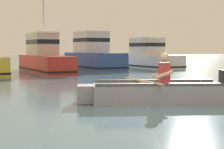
{
  "coord_description": "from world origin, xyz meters",
  "views": [
    {
      "loc": [
        -3.87,
        -6.33,
        1.29
      ],
      "look_at": [
        0.32,
        3.04,
        0.55
      ],
      "focal_mm": 57.56,
      "sensor_mm": 36.0,
      "label": 1
    }
  ],
  "objects_px": {
    "rowboat_with_person": "(155,92)",
    "moored_boat_white": "(149,57)",
    "moored_boat_blue": "(93,55)",
    "moored_boat_red": "(44,57)"
  },
  "relations": [
    {
      "from": "rowboat_with_person",
      "to": "moored_boat_blue",
      "type": "height_order",
      "value": "moored_boat_blue"
    },
    {
      "from": "moored_boat_blue",
      "to": "moored_boat_white",
      "type": "relative_size",
      "value": 1.0
    },
    {
      "from": "rowboat_with_person",
      "to": "moored_boat_white",
      "type": "relative_size",
      "value": 0.71
    },
    {
      "from": "moored_boat_red",
      "to": "moored_boat_white",
      "type": "relative_size",
      "value": 1.18
    },
    {
      "from": "moored_boat_white",
      "to": "moored_boat_blue",
      "type": "bearing_deg",
      "value": 176.46
    },
    {
      "from": "rowboat_with_person",
      "to": "moored_boat_red",
      "type": "height_order",
      "value": "moored_boat_red"
    },
    {
      "from": "moored_boat_red",
      "to": "moored_boat_blue",
      "type": "distance_m",
      "value": 3.82
    },
    {
      "from": "rowboat_with_person",
      "to": "moored_boat_blue",
      "type": "bearing_deg",
      "value": 74.85
    },
    {
      "from": "moored_boat_red",
      "to": "moored_boat_blue",
      "type": "bearing_deg",
      "value": 22.96
    },
    {
      "from": "moored_boat_blue",
      "to": "rowboat_with_person",
      "type": "bearing_deg",
      "value": -105.15
    }
  ]
}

